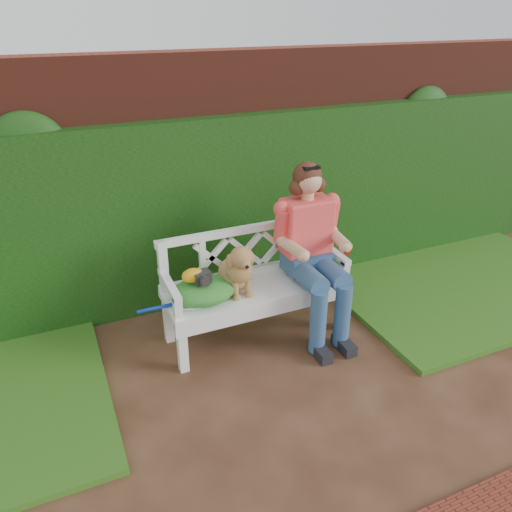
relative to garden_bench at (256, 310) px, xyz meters
name	(u,v)px	position (x,y,z in m)	size (l,w,h in m)	color
ground	(286,411)	(-0.17, -0.92, -0.24)	(60.00, 60.00, 0.00)	#3D2114
brick_wall	(195,181)	(-0.17, 0.98, 0.86)	(10.00, 0.30, 2.20)	maroon
ivy_hedge	(204,214)	(-0.17, 0.76, 0.61)	(10.00, 0.18, 1.70)	#216416
grass_right	(458,281)	(2.23, -0.02, -0.21)	(2.60, 2.00, 0.05)	#2A541E
garden_bench	(256,310)	(0.00, 0.00, 0.00)	(1.58, 0.60, 0.48)	white
seated_woman	(308,250)	(0.46, -0.02, 0.48)	(0.61, 0.81, 1.45)	#E94D7D
dog	(236,266)	(-0.17, 0.00, 0.46)	(0.29, 0.39, 0.43)	#B46229
tennis_racket	(189,301)	(-0.58, -0.03, 0.25)	(0.62, 0.26, 0.03)	silver
green_bag	(203,291)	(-0.46, -0.04, 0.33)	(0.50, 0.39, 0.17)	#368C3B
camera_item	(201,277)	(-0.47, -0.05, 0.45)	(0.13, 0.10, 0.09)	#262525
baseball_glove	(193,275)	(-0.53, -0.03, 0.47)	(0.17, 0.13, 0.11)	orange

